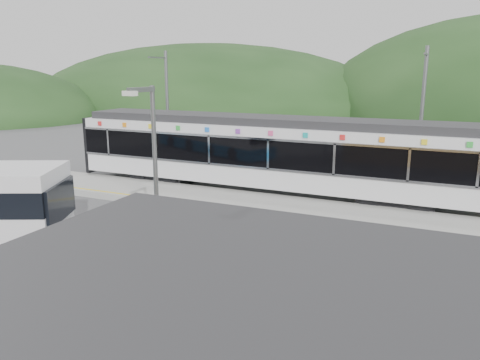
% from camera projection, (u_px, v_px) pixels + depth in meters
% --- Properties ---
extents(ground, '(120.00, 120.00, 0.00)m').
position_uv_depth(ground, '(203.00, 229.00, 17.89)').
color(ground, '#4C4C4F').
rests_on(ground, ground).
extents(hills, '(146.00, 149.00, 26.00)m').
position_uv_depth(hills, '(389.00, 211.00, 20.12)').
color(hills, '#1E3D19').
rests_on(hills, ground).
extents(platform, '(26.00, 3.20, 0.30)m').
position_uv_depth(platform, '(239.00, 203.00, 20.79)').
color(platform, '#9E9E99').
rests_on(platform, ground).
extents(yellow_line, '(26.00, 0.10, 0.01)m').
position_uv_depth(yellow_line, '(226.00, 207.00, 19.60)').
color(yellow_line, yellow).
rests_on(yellow_line, platform).
extents(train, '(20.44, 3.01, 3.74)m').
position_uv_depth(train, '(270.00, 152.00, 22.58)').
color(train, black).
rests_on(train, ground).
extents(catenary_mast_west, '(0.18, 1.80, 7.00)m').
position_uv_depth(catenary_mast_west, '(167.00, 110.00, 27.45)').
color(catenary_mast_west, slate).
rests_on(catenary_mast_west, ground).
extents(catenary_mast_east, '(0.18, 1.80, 7.00)m').
position_uv_depth(catenary_mast_east, '(421.00, 120.00, 21.87)').
color(catenary_mast_east, slate).
rests_on(catenary_mast_east, ground).
extents(lamp_post, '(0.36, 0.99, 5.53)m').
position_uv_depth(lamp_post, '(153.00, 171.00, 12.33)').
color(lamp_post, slate).
rests_on(lamp_post, ground).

